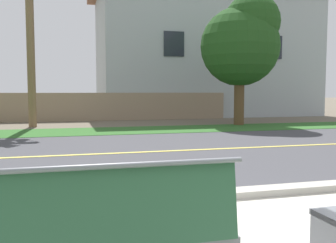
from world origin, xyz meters
The scene contains 9 objects.
ground_plane centered at (0.00, 8.00, 0.00)m, with size 140.00×140.00×0.00m, color #665B4C.
curb_edge centered at (0.00, 2.35, 0.06)m, with size 44.00×0.30×0.11m, color #ADA89E.
street_asphalt centered at (0.00, 6.50, 0.00)m, with size 52.00×8.00×0.01m, color #424247.
road_centre_line centered at (0.00, 6.50, 0.01)m, with size 48.00×0.14×0.01m, color #E0CC4C.
far_verge_grass centered at (0.00, 11.68, 0.01)m, with size 48.00×2.80×0.02m, color #2D6026.
bench_left centered at (-1.31, 0.15, 0.45)m, with size 1.77×0.48×1.01m.
shade_tree_left centered at (5.80, 12.72, 3.64)m, with size 3.40×3.40×5.61m.
garden_wall centered at (0.20, 16.97, 0.70)m, with size 13.00×0.36×1.40m, color gray.
house_across_street centered at (6.83, 20.17, 3.94)m, with size 13.94×6.91×7.79m.
Camera 1 is at (-1.58, -2.33, 1.45)m, focal length 40.45 mm.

